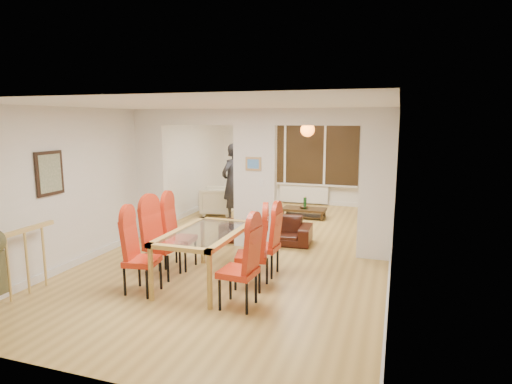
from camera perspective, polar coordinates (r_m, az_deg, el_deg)
The scene contains 24 objects.
floor at distance 8.26m, azimuth -0.13°, elevation -7.27°, with size 5.00×9.00×0.01m, color tan.
room_walls at distance 7.98m, azimuth -0.13°, elevation 1.70°, with size 5.00×9.00×2.60m, color silver, non-canonical shape.
divider_wall at distance 7.98m, azimuth -0.13°, elevation 1.70°, with size 5.00×0.18×2.60m, color white.
bay_window_blinds at distance 12.23m, azimuth 6.53°, elevation 5.33°, with size 3.00×0.08×1.80m, color black.
radiator at distance 12.33m, azimuth 6.38°, elevation -0.25°, with size 1.40×0.08×0.50m, color white.
pendant_light at distance 11.02m, azimuth 6.89°, elevation 8.24°, with size 0.36×0.36×0.36m, color orange.
stair_newel at distance 6.67m, azimuth -28.59°, elevation -7.67°, with size 0.40×1.20×1.10m, color tan, non-canonical shape.
wall_poster at distance 7.17m, azimuth -25.82°, elevation 2.26°, with size 0.04×0.52×0.67m, color gray.
pillar_photo at distance 7.85m, azimuth -0.36°, elevation 3.77°, with size 0.30×0.03×0.25m, color #4C8CD8.
dining_table at distance 6.41m, azimuth -6.73°, elevation -8.62°, with size 0.95×1.70×0.80m, color #BB9345, non-canonical shape.
dining_chair_la at distance 6.20m, azimuth -14.96°, elevation -8.13°, with size 0.43×0.43×1.09m, color red, non-canonical shape.
dining_chair_lb at distance 6.74m, azimuth -12.33°, elevation -6.44°, with size 0.45×0.45×1.12m, color red, non-canonical shape.
dining_chair_lc at distance 7.09m, azimuth -10.09°, elevation -5.63°, with size 0.44×0.44×1.10m, color red, non-canonical shape.
dining_chair_ra at distance 5.55m, azimuth -2.42°, elevation -9.78°, with size 0.44×0.44×1.11m, color red, non-canonical shape.
dining_chair_rb at distance 6.17m, azimuth -0.62°, elevation -7.81°, with size 0.44×0.44×1.10m, color red, non-canonical shape.
dining_chair_rc at distance 6.69m, azimuth 1.15°, elevation -6.73°, with size 0.41×0.41×1.03m, color red, non-canonical shape.
sofa at distance 8.52m, azimuth 1.38°, elevation -4.94°, with size 1.77×0.69×0.52m, color black.
armchair at distance 10.95m, azimuth -5.21°, elevation -1.19°, with size 0.78×0.76×0.71m, color white.
person at distance 10.23m, azimuth -3.14°, elevation 1.31°, with size 0.44×0.68×1.85m, color black.
television at distance 10.36m, azimuth 15.19°, elevation -2.53°, with size 0.13×0.98×0.56m, color black.
coffee_table at distance 10.67m, azimuth 6.43°, elevation -2.78°, with size 1.06×0.53×0.24m, color #362512, non-canonical shape.
bottle at distance 10.51m, azimuth 6.55°, elevation -1.45°, with size 0.08×0.08×0.30m, color #143F19.
bowl at distance 10.59m, azimuth 6.39°, elevation -2.05°, with size 0.22×0.22×0.05m, color #362512.
shoes at distance 7.78m, azimuth -0.21°, elevation -7.96°, with size 0.25×0.27×0.10m, color black, non-canonical shape.
Camera 1 is at (2.51, -7.49, 2.39)m, focal length 30.00 mm.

